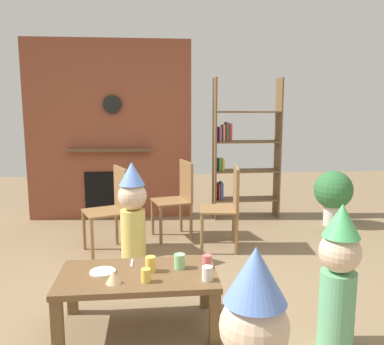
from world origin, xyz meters
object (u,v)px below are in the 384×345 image
at_px(paper_cup_near_right, 207,261).
at_px(paper_plate_front, 103,272).
at_px(paper_cup_far_left, 180,261).
at_px(bookshelf, 242,153).
at_px(paper_cup_far_right, 207,273).
at_px(child_in_pink, 339,273).
at_px(paper_cup_center, 146,275).
at_px(coffee_table, 138,282).
at_px(child_by_the_chairs, 133,211).
at_px(dining_chair_right, 227,203).
at_px(dining_chair_left, 113,204).
at_px(paper_cup_near_left, 151,264).
at_px(birthday_cake_slice, 113,277).
at_px(dining_chair_middle, 179,195).
at_px(potted_plant_tall, 333,192).

distance_m(paper_cup_near_right, paper_plate_front, 0.74).
bearing_deg(paper_plate_front, paper_cup_far_left, 2.52).
bearing_deg(bookshelf, paper_cup_far_right, -106.60).
relative_size(paper_cup_far_left, child_in_pink, 0.11).
bearing_deg(paper_cup_center, coffee_table, 111.84).
relative_size(paper_cup_near_right, child_by_the_chairs, 0.09).
xyz_separation_m(paper_plate_front, child_by_the_chairs, (0.16, 1.17, 0.13)).
distance_m(paper_cup_near_right, dining_chair_right, 1.52).
bearing_deg(dining_chair_right, dining_chair_left, 4.05).
xyz_separation_m(child_by_the_chairs, dining_chair_right, (0.99, 0.31, -0.02)).
distance_m(paper_cup_near_left, child_by_the_chairs, 1.20).
xyz_separation_m(paper_plate_front, dining_chair_left, (-0.06, 1.54, 0.11)).
bearing_deg(birthday_cake_slice, bookshelf, 62.90).
relative_size(paper_cup_near_left, dining_chair_right, 0.12).
distance_m(bookshelf, paper_cup_far_left, 2.93).
relative_size(bookshelf, coffee_table, 1.74).
bearing_deg(dining_chair_middle, dining_chair_left, 14.47).
distance_m(paper_plate_front, child_in_pink, 1.57).
xyz_separation_m(paper_cup_near_left, paper_plate_front, (-0.33, 0.01, -0.05)).
distance_m(coffee_table, potted_plant_tall, 3.32).
xyz_separation_m(coffee_table, dining_chair_right, (0.91, 1.52, 0.18)).
height_order(paper_cup_center, dining_chair_middle, dining_chair_middle).
bearing_deg(coffee_table, bookshelf, 64.25).
height_order(birthday_cake_slice, dining_chair_right, dining_chair_right).
distance_m(paper_cup_far_left, dining_chair_left, 1.63).
height_order(paper_cup_far_right, potted_plant_tall, potted_plant_tall).
bearing_deg(paper_cup_center, paper_plate_front, 148.78).
bearing_deg(dining_chair_left, paper_cup_far_left, 90.45).
bearing_deg(coffee_table, paper_cup_far_left, 12.19).
bearing_deg(coffee_table, child_in_pink, -15.82).
relative_size(child_by_the_chairs, potted_plant_tall, 1.42).
bearing_deg(paper_cup_near_left, paper_cup_near_right, 4.50).
relative_size(dining_chair_left, dining_chair_middle, 1.00).
relative_size(bookshelf, dining_chair_left, 2.11).
bearing_deg(dining_chair_left, dining_chair_right, 156.05).
relative_size(paper_cup_far_right, dining_chair_left, 0.11).
distance_m(bookshelf, child_by_the_chairs, 2.14).
height_order(paper_cup_far_left, dining_chair_right, dining_chair_right).
height_order(paper_cup_near_left, birthday_cake_slice, paper_cup_near_left).
xyz_separation_m(dining_chair_middle, dining_chair_right, (0.49, -0.46, 0.00)).
bearing_deg(paper_cup_near_right, paper_plate_front, -178.65).
relative_size(paper_plate_front, child_in_pink, 0.19).
relative_size(child_in_pink, potted_plant_tall, 1.33).
relative_size(child_in_pink, dining_chair_middle, 1.06).
relative_size(paper_plate_front, dining_chair_right, 0.20).
height_order(paper_cup_center, paper_plate_front, paper_cup_center).
height_order(bookshelf, paper_cup_near_right, bookshelf).
distance_m(paper_cup_near_right, paper_cup_far_right, 0.22).
distance_m(coffee_table, paper_cup_near_left, 0.15).
distance_m(paper_cup_far_left, birthday_cake_slice, 0.49).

